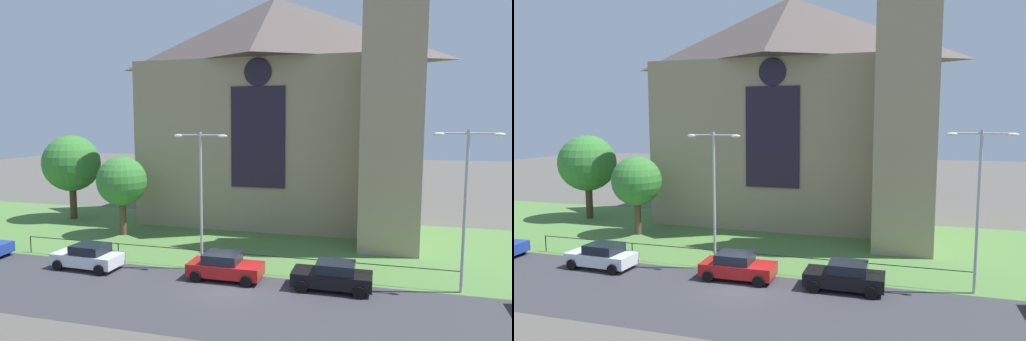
{
  "view_description": "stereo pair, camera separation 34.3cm",
  "coord_description": "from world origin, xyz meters",
  "views": [
    {
      "loc": [
        7.61,
        -22.04,
        8.87
      ],
      "look_at": [
        -0.61,
        8.0,
        5.49
      ],
      "focal_mm": 31.11,
      "sensor_mm": 36.0,
      "label": 1
    },
    {
      "loc": [
        7.94,
        -21.95,
        8.87
      ],
      "look_at": [
        -0.61,
        8.0,
        5.49
      ],
      "focal_mm": 31.11,
      "sensor_mm": 36.0,
      "label": 2
    }
  ],
  "objects": [
    {
      "name": "streetlamp_near",
      "position": [
        -2.5,
        2.4,
        5.29
      ],
      "size": [
        3.37,
        0.26,
        8.33
      ],
      "color": "#B2B2B7",
      "rests_on": "ground"
    },
    {
      "name": "parked_car_red",
      "position": [
        -0.54,
        1.04,
        0.74
      ],
      "size": [
        4.21,
        2.05,
        1.51
      ],
      "rotation": [
        0.0,
        0.0,
        0.01
      ],
      "color": "#B21919",
      "rests_on": "ground"
    },
    {
      "name": "tree_left_far",
      "position": [
        -19.36,
        12.47,
        5.13
      ],
      "size": [
        5.11,
        5.11,
        7.72
      ],
      "color": "#4C3823",
      "rests_on": "ground"
    },
    {
      "name": "church_building",
      "position": [
        -0.75,
        17.31,
        10.27
      ],
      "size": [
        23.2,
        16.2,
        26.0
      ],
      "color": "tan",
      "rests_on": "ground"
    },
    {
      "name": "iron_railing",
      "position": [
        -1.52,
        2.5,
        0.96
      ],
      "size": [
        27.31,
        0.07,
        1.13
      ],
      "color": "black",
      "rests_on": "ground"
    },
    {
      "name": "parked_car_black",
      "position": [
        5.52,
        1.05,
        0.74
      ],
      "size": [
        4.21,
        2.05,
        1.51
      ],
      "rotation": [
        0.0,
        0.0,
        3.13
      ],
      "color": "black",
      "rests_on": "ground"
    },
    {
      "name": "road_asphalt",
      "position": [
        0.0,
        -2.0,
        0.0
      ],
      "size": [
        120.0,
        8.0,
        0.01
      ],
      "primitive_type": "cube",
      "color": "#38383D",
      "rests_on": "ground"
    },
    {
      "name": "tree_left_near",
      "position": [
        -11.67,
        8.45,
        4.27
      ],
      "size": [
        3.87,
        3.87,
        6.24
      ],
      "color": "brown",
      "rests_on": "ground"
    },
    {
      "name": "parked_car_white",
      "position": [
        -9.2,
        0.62,
        0.74
      ],
      "size": [
        4.27,
        2.17,
        1.51
      ],
      "rotation": [
        0.0,
        0.0,
        3.1
      ],
      "color": "silver",
      "rests_on": "ground"
    },
    {
      "name": "streetlamp_far",
      "position": [
        12.06,
        2.4,
        5.4
      ],
      "size": [
        3.37,
        0.26,
        8.52
      ],
      "color": "#B2B2B7",
      "rests_on": "ground"
    },
    {
      "name": "grass_verge",
      "position": [
        0.0,
        8.0,
        0.0
      ],
      "size": [
        120.0,
        20.0,
        0.01
      ],
      "primitive_type": "cube",
      "color": "#517F3D",
      "rests_on": "ground"
    },
    {
      "name": "ground",
      "position": [
        0.0,
        10.0,
        0.0
      ],
      "size": [
        160.0,
        160.0,
        0.0
      ],
      "primitive_type": "plane",
      "color": "#56544C"
    }
  ]
}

